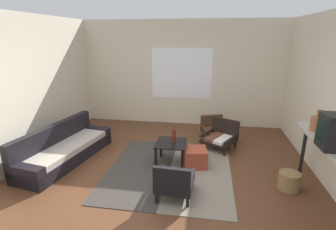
# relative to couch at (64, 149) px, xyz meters

# --- Properties ---
(ground_plane) EXTENTS (7.80, 7.80, 0.00)m
(ground_plane) POSITION_rel_couch_xyz_m (1.96, -0.47, -0.22)
(ground_plane) COLOR #56331E
(far_wall_with_window) EXTENTS (5.60, 0.13, 2.70)m
(far_wall_with_window) POSITION_rel_couch_xyz_m (1.96, 2.59, 1.13)
(far_wall_with_window) COLOR beige
(far_wall_with_window) RESTS_ON ground
(side_wall_left) EXTENTS (0.12, 6.60, 2.70)m
(side_wall_left) POSITION_rel_couch_xyz_m (-0.70, -0.17, 1.13)
(side_wall_left) COLOR beige
(side_wall_left) RESTS_ON ground
(area_rug) EXTENTS (2.14, 2.39, 0.01)m
(area_rug) POSITION_rel_couch_xyz_m (2.05, -0.08, -0.21)
(area_rug) COLOR #38332D
(area_rug) RESTS_ON ground
(couch) EXTENTS (1.01, 2.16, 0.68)m
(couch) POSITION_rel_couch_xyz_m (0.00, 0.00, 0.00)
(couch) COLOR black
(couch) RESTS_ON ground
(coffee_table) EXTENTS (0.55, 0.58, 0.43)m
(coffee_table) POSITION_rel_couch_xyz_m (2.04, 0.18, 0.12)
(coffee_table) COLOR black
(coffee_table) RESTS_ON ground
(armchair_by_window) EXTENTS (0.68, 0.70, 0.52)m
(armchair_by_window) POSITION_rel_couch_xyz_m (2.83, 1.55, 0.02)
(armchair_by_window) COLOR #472D19
(armchair_by_window) RESTS_ON ground
(armchair_striped_foreground) EXTENTS (0.56, 0.63, 0.59)m
(armchair_striped_foreground) POSITION_rel_couch_xyz_m (2.24, -0.87, 0.05)
(armchair_striped_foreground) COLOR black
(armchair_striped_foreground) RESTS_ON ground
(armchair_corner) EXTENTS (0.83, 0.82, 0.59)m
(armchair_corner) POSITION_rel_couch_xyz_m (2.98, 1.08, 0.05)
(armchair_corner) COLOR black
(armchair_corner) RESTS_ON ground
(ottoman_orange) EXTENTS (0.47, 0.47, 0.34)m
(ottoman_orange) POSITION_rel_couch_xyz_m (2.48, 0.16, -0.05)
(ottoman_orange) COLOR #993D28
(ottoman_orange) RESTS_ON ground
(console_shelf) EXTENTS (0.36, 1.65, 0.91)m
(console_shelf) POSITION_rel_couch_xyz_m (4.33, -0.52, 0.57)
(console_shelf) COLOR #B2AD9E
(console_shelf) RESTS_ON ground
(clay_vase) EXTENTS (0.22, 0.22, 0.33)m
(clay_vase) POSITION_rel_couch_xyz_m (4.33, -0.14, 0.81)
(clay_vase) COLOR #935B38
(clay_vase) RESTS_ON console_shelf
(glass_bottle) EXTENTS (0.07, 0.07, 0.30)m
(glass_bottle) POSITION_rel_couch_xyz_m (2.08, 0.24, 0.34)
(glass_bottle) COLOR #5B2319
(glass_bottle) RESTS_ON coffee_table
(wicker_basket) EXTENTS (0.32, 0.32, 0.28)m
(wicker_basket) POSITION_rel_couch_xyz_m (3.97, -0.36, -0.08)
(wicker_basket) COLOR olive
(wicker_basket) RESTS_ON ground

